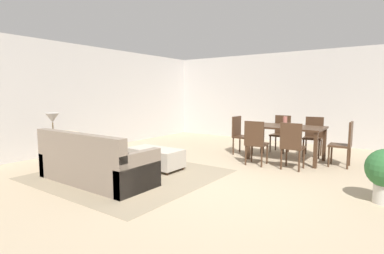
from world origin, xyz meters
The scene contains 16 objects.
ground_plane centered at (0.00, 0.00, 0.00)m, with size 10.80×10.80×0.00m, color tan.
wall_back centered at (0.00, 5.00, 1.35)m, with size 9.00×0.12×2.70m, color beige.
wall_left centered at (-4.50, 0.50, 1.35)m, with size 0.12×11.00×2.70m, color beige.
area_rug centered at (-1.72, -0.39, 0.00)m, with size 3.00×2.80×0.01m, color gray.
couch centered at (-1.84, -1.04, 0.30)m, with size 2.12×0.85×0.86m.
ottoman_table centered at (-1.60, 0.21, 0.23)m, with size 1.09×0.57×0.40m.
side_table centered at (-3.20, -0.95, 0.45)m, with size 0.40×0.40×0.58m.
table_lamp centered at (-3.20, -0.95, 0.99)m, with size 0.26×0.26×0.53m.
dining_table centered at (0.24, 2.46, 0.66)m, with size 1.55×0.93×0.76m.
dining_chair_near_left centered at (-0.11, 1.60, 0.52)m, with size 0.42×0.42×0.92m.
dining_chair_near_right centered at (0.61, 1.66, 0.52)m, with size 0.41×0.41×0.92m.
dining_chair_far_left centered at (-0.16, 3.33, 0.52)m, with size 0.42×0.42×0.92m.
dining_chair_far_right centered at (0.63, 3.28, 0.52)m, with size 0.43×0.43×0.92m.
dining_chair_head_east centered at (1.40, 2.51, 0.52)m, with size 0.41×0.41×0.92m.
dining_chair_head_west centered at (-0.88, 2.46, 0.52)m, with size 0.41×0.41×0.92m.
vase_centerpiece centered at (0.19, 2.51, 0.86)m, with size 0.09×0.09×0.21m, color #B26659.
Camera 1 is at (2.29, -4.03, 1.48)m, focal length 27.72 mm.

